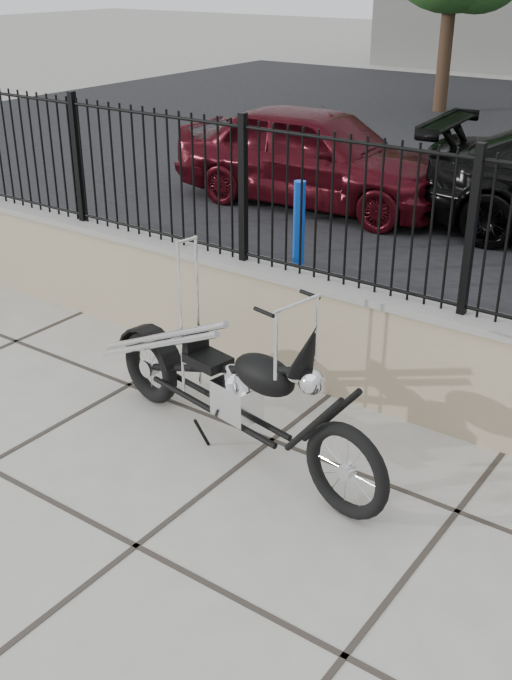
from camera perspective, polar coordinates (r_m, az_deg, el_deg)
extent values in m
plane|color=#99968E|center=(5.20, -8.60, -14.41)|extent=(90.00, 90.00, 0.00)
cube|color=gray|center=(6.64, 6.09, 0.14)|extent=(14.00, 0.36, 0.96)
cube|color=black|center=(6.26, 6.55, 9.11)|extent=(14.00, 0.08, 1.20)
imported|color=#3F0910|center=(12.00, 4.35, 13.05)|extent=(4.36, 1.91, 1.46)
cylinder|color=#0A2AA3|center=(9.10, 3.09, 7.90)|extent=(0.15, 0.15, 1.12)
cylinder|color=#382619|center=(20.46, 13.46, 20.14)|extent=(0.32, 0.32, 3.22)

